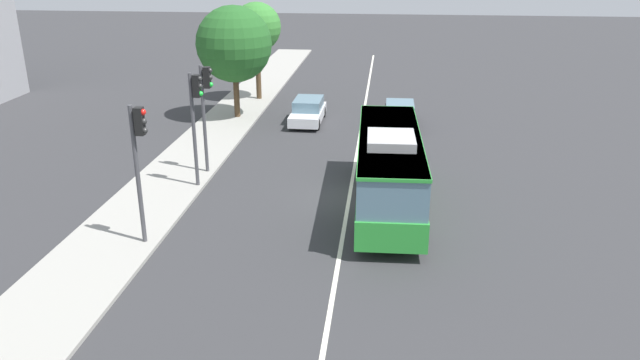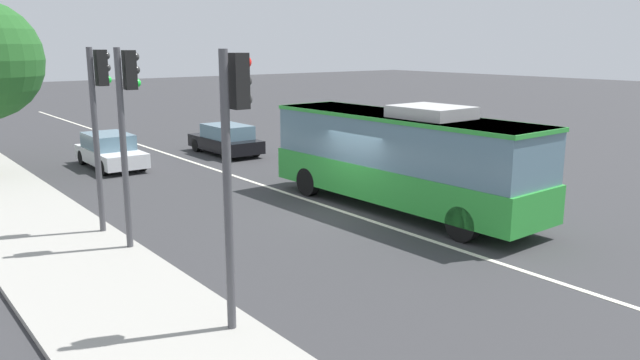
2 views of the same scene
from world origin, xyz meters
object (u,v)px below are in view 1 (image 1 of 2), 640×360
at_px(street_tree_kerbside_right, 257,28).
at_px(transit_bus, 389,166).
at_px(sedan_white, 308,111).
at_px(traffic_light_near_corner, 139,152).
at_px(traffic_light_far_corner, 196,111).
at_px(sedan_black, 400,114).
at_px(traffic_light_mid_block, 206,101).
at_px(street_tree_kerbside_left, 234,44).

bearing_deg(street_tree_kerbside_right, transit_bus, -153.34).
distance_m(sedan_white, traffic_light_near_corner, 17.85).
height_order(traffic_light_near_corner, traffic_light_far_corner, same).
bearing_deg(sedan_white, transit_bus, 21.91).
xyz_separation_m(transit_bus, sedan_black, (12.62, -0.64, -1.09)).
xyz_separation_m(traffic_light_far_corner, street_tree_kerbside_right, (17.04, 0.84, 1.50)).
bearing_deg(sedan_black, sedan_white, 87.90).
bearing_deg(traffic_light_mid_block, sedan_white, 71.45).
xyz_separation_m(traffic_light_near_corner, traffic_light_mid_block, (7.55, -0.16, 0.00)).
bearing_deg(traffic_light_mid_block, traffic_light_far_corner, -86.33).
bearing_deg(street_tree_kerbside_left, traffic_light_far_corner, -174.29).
bearing_deg(transit_bus, traffic_light_far_corner, 79.75).
bearing_deg(sedan_white, street_tree_kerbside_left, -94.60).
relative_size(sedan_white, street_tree_kerbside_left, 0.65).
xyz_separation_m(traffic_light_mid_block, street_tree_kerbside_right, (15.20, 0.76, 1.50)).
bearing_deg(traffic_light_far_corner, sedan_black, 56.10).
bearing_deg(sedan_white, sedan_black, 88.72).
bearing_deg(transit_bus, sedan_black, -4.49).
relative_size(sedan_black, sedan_white, 1.00).
bearing_deg(traffic_light_near_corner, sedan_black, 61.17).
bearing_deg(street_tree_kerbside_left, traffic_light_mid_block, -173.73).
relative_size(transit_bus, street_tree_kerbside_left, 1.44).
bearing_deg(transit_bus, sedan_white, 19.64).
xyz_separation_m(transit_bus, street_tree_kerbside_right, (18.31, 9.20, 3.25)).
relative_size(transit_bus, traffic_light_far_corner, 1.94).
height_order(traffic_light_near_corner, street_tree_kerbside_right, street_tree_kerbside_right).
relative_size(street_tree_kerbside_left, street_tree_kerbside_right, 1.03).
relative_size(sedan_black, traffic_light_far_corner, 0.87).
xyz_separation_m(traffic_light_near_corner, street_tree_kerbside_left, (17.67, 0.95, 1.10)).
height_order(sedan_black, street_tree_kerbside_left, street_tree_kerbside_left).
relative_size(sedan_black, traffic_light_near_corner, 0.87).
xyz_separation_m(sedan_black, sedan_white, (0.19, 5.61, 0.00)).
xyz_separation_m(sedan_black, street_tree_kerbside_right, (5.69, 9.83, 4.34)).
distance_m(sedan_black, street_tree_kerbside_right, 12.16).
bearing_deg(traffic_light_mid_block, street_tree_kerbside_left, 97.36).
relative_size(sedan_white, traffic_light_far_corner, 0.87).
height_order(transit_bus, sedan_black, transit_bus).
bearing_deg(traffic_light_far_corner, street_tree_kerbside_left, 100.19).
distance_m(traffic_light_near_corner, traffic_light_far_corner, 5.71).
bearing_deg(street_tree_kerbside_right, traffic_light_near_corner, -178.49).
bearing_deg(street_tree_kerbside_right, traffic_light_mid_block, -177.14).
distance_m(traffic_light_mid_block, street_tree_kerbside_left, 10.24).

